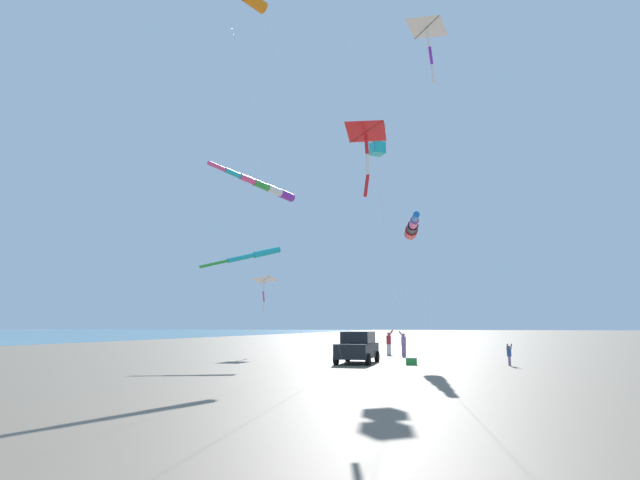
{
  "coord_description": "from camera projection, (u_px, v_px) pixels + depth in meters",
  "views": [
    {
      "loc": [
        3.55,
        -34.52,
        2.15
      ],
      "look_at": [
        -2.91,
        -9.1,
        6.59
      ],
      "focal_mm": 28.72,
      "sensor_mm": 36.0,
      "label": 1
    }
  ],
  "objects": [
    {
      "name": "kite_box_red_high_left",
      "position": [
        377.0,
        139.0,
        34.91
      ],
      "size": [
        1.19,
        8.15,
        15.86
      ],
      "color": "white",
      "rests_on": "ground_plane"
    },
    {
      "name": "kite_windsock_blue_topmost",
      "position": [
        253.0,
        255.0,
        33.32
      ],
      "size": [
        7.39,
        14.09,
        7.45
      ],
      "color": "#1EB7C6",
      "rests_on": "ground_plane"
    },
    {
      "name": "parked_car",
      "position": [
        358.0,
        347.0,
        30.42
      ],
      "size": [
        2.18,
        4.36,
        1.85
      ],
      "color": "black",
      "rests_on": "ground_plane"
    },
    {
      "name": "person_child_green_jacket",
      "position": [
        403.0,
        342.0,
        37.77
      ],
      "size": [
        0.59,
        0.48,
        1.83
      ],
      "color": "#8E6B9E",
      "rests_on": "ground_plane"
    },
    {
      "name": "kite_delta_yellow_midlevel",
      "position": [
        264.0,
        280.0,
        39.95
      ],
      "size": [
        11.12,
        5.37,
        6.15
      ],
      "color": "white",
      "rests_on": "ground_plane"
    },
    {
      "name": "kite_delta_green_low_center",
      "position": [
        427.0,
        29.0,
        18.65
      ],
      "size": [
        1.81,
        12.8,
        13.15
      ],
      "color": "white",
      "rests_on": "ground_plane"
    },
    {
      "name": "kite_windsock_small_distant",
      "position": [
        265.0,
        187.0,
        28.05
      ],
      "size": [
        11.38,
        10.94,
        10.06
      ],
      "color": "purple",
      "rests_on": "ground_plane"
    },
    {
      "name": "person_adult_flyer",
      "position": [
        389.0,
        341.0,
        39.69
      ],
      "size": [
        0.63,
        0.51,
        1.89
      ],
      "color": "silver",
      "rests_on": "ground_plane"
    },
    {
      "name": "cooler_box",
      "position": [
        411.0,
        361.0,
        29.07
      ],
      "size": [
        0.62,
        0.42,
        0.42
      ],
      "color": "green",
      "rests_on": "ground_plane"
    },
    {
      "name": "kite_delta_orange_high_right",
      "position": [
        365.0,
        132.0,
        19.59
      ],
      "size": [
        1.97,
        13.27,
        9.88
      ],
      "color": "red",
      "rests_on": "ground_plane"
    },
    {
      "name": "kite_windsock_purple_drifting",
      "position": [
        412.0,
        228.0,
        33.27
      ],
      "size": [
        2.71,
        10.92,
        8.92
      ],
      "color": "red",
      "rests_on": "ground_plane"
    },
    {
      "name": "person_child_grey_jacket",
      "position": [
        509.0,
        354.0,
        28.33
      ],
      "size": [
        0.3,
        0.38,
        1.21
      ],
      "color": "#8E6B9E",
      "rests_on": "ground_plane"
    },
    {
      "name": "ground_plane",
      "position": [
        397.0,
        360.0,
        33.49
      ],
      "size": [
        600.0,
        600.0,
        0.0
      ],
      "primitive_type": "plane",
      "color": "#756654"
    }
  ]
}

